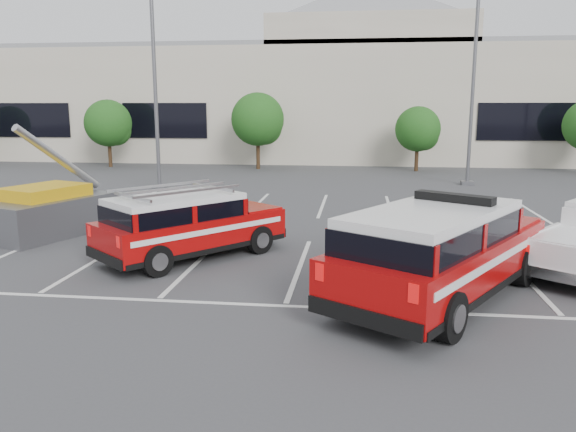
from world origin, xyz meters
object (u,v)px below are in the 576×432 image
object	(u,v)px
tree_mid_left	(259,121)
tree_mid_right	(419,131)
ladder_suv	(189,229)
tree_left	(110,125)
fire_chief_suv	(441,259)
utility_rig	(41,213)
convention_building	(344,97)
light_pole_mid	(473,82)
light_pole_left	(155,80)

from	to	relation	value
tree_mid_left	tree_mid_right	distance (m)	10.01
ladder_suv	tree_left	bearing A→B (deg)	159.11
fire_chief_suv	utility_rig	distance (m)	12.58
convention_building	light_pole_mid	xyz separation A→B (m)	(6.82, -15.86, 0.47)
tree_mid_left	utility_rig	bearing A→B (deg)	-100.49
fire_chief_suv	utility_rig	xyz separation A→B (m)	(-11.65, 4.74, -0.20)
light_pole_mid	tree_left	bearing A→B (deg)	164.57
convention_building	utility_rig	world-z (taller)	convention_building
utility_rig	light_pole_left	bearing A→B (deg)	107.30
light_pole_left	tree_left	bearing A→B (deg)	124.52
light_pole_mid	utility_rig	distance (m)	20.92
convention_building	tree_mid_right	size ratio (longest dim) A/B	15.04
tree_left	utility_rig	xyz separation A→B (m)	(6.41, -19.36, -2.08)
fire_chief_suv	ladder_suv	distance (m)	6.68
convention_building	light_pole_mid	bearing A→B (deg)	-66.74
tree_mid_right	light_pole_mid	world-z (taller)	light_pole_mid
convention_building	utility_rig	distance (m)	30.71
tree_mid_left	tree_left	bearing A→B (deg)	-180.00
tree_mid_left	light_pole_mid	world-z (taller)	light_pole_mid
tree_mid_left	ladder_suv	size ratio (longest dim) A/B	0.96
convention_building	light_pole_left	world-z (taller)	convention_building
tree_mid_left	light_pole_left	xyz separation A→B (m)	(-3.09, -10.05, 2.14)
tree_mid_left	ladder_suv	bearing A→B (deg)	-85.00
ladder_suv	utility_rig	bearing A→B (deg)	-161.52
light_pole_left	ladder_suv	size ratio (longest dim) A/B	2.03
tree_left	tree_mid_right	size ratio (longest dim) A/B	1.11
tree_mid_right	utility_rig	distance (m)	23.72
convention_building	light_pole_left	xyz separation A→B (m)	(-8.18, -19.86, 0.47)
fire_chief_suv	tree_mid_right	bearing A→B (deg)	117.69
ladder_suv	utility_rig	xyz separation A→B (m)	(-5.47, 2.18, -0.09)
light_pole_mid	ladder_suv	distance (m)	18.98
tree_mid_left	light_pole_mid	size ratio (longest dim) A/B	0.47
light_pole_mid	fire_chief_suv	world-z (taller)	light_pole_mid
ladder_suv	utility_rig	world-z (taller)	utility_rig
tree_mid_right	light_pole_mid	size ratio (longest dim) A/B	0.39
convention_building	tree_mid_right	bearing A→B (deg)	-63.43
utility_rig	ladder_suv	bearing A→B (deg)	-1.40
tree_left	tree_mid_left	size ratio (longest dim) A/B	0.91
light_pole_mid	ladder_suv	xyz separation A→B (m)	(-10.02, -15.50, -4.40)
fire_chief_suv	utility_rig	size ratio (longest dim) A/B	1.43
tree_left	utility_rig	world-z (taller)	tree_left
tree_mid_right	light_pole_mid	xyz separation A→B (m)	(1.91, -6.05, 2.68)
convention_building	tree_mid_left	size ratio (longest dim) A/B	12.38
tree_left	light_pole_mid	world-z (taller)	light_pole_mid
tree_mid_left	fire_chief_suv	xyz separation A→B (m)	(8.06, -24.11, -2.14)
tree_left	fire_chief_suv	bearing A→B (deg)	-53.16
ladder_suv	light_pole_mid	bearing A→B (deg)	97.34
tree_mid_left	utility_rig	world-z (taller)	tree_mid_left
utility_rig	tree_left	bearing A→B (deg)	128.67
tree_mid_right	fire_chief_suv	xyz separation A→B (m)	(-1.94, -24.11, -1.60)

